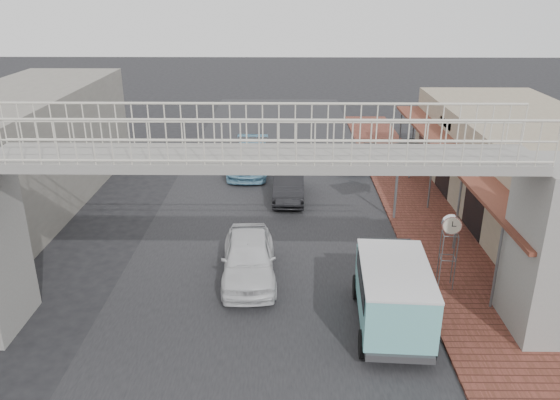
{
  "coord_description": "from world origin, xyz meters",
  "views": [
    {
      "loc": [
        0.65,
        -17.39,
        9.25
      ],
      "look_at": [
        0.41,
        1.5,
        1.8
      ],
      "focal_mm": 35.0,
      "sensor_mm": 36.0,
      "label": 1
    }
  ],
  "objects_px": {
    "white_hatchback": "(249,258)",
    "angkot_curb": "(351,154)",
    "dark_sedan": "(289,185)",
    "street_clock": "(451,228)",
    "angkot_far": "(249,158)",
    "motorcycle_far": "(369,149)",
    "angkot_van": "(393,287)",
    "motorcycle_near": "(413,167)",
    "arrow_sign": "(417,154)"
  },
  "relations": [
    {
      "from": "angkot_van",
      "to": "arrow_sign",
      "type": "xyz_separation_m",
      "value": [
        2.31,
        8.12,
        1.51
      ]
    },
    {
      "from": "angkot_far",
      "to": "motorcycle_far",
      "type": "distance_m",
      "value": 7.02
    },
    {
      "from": "white_hatchback",
      "to": "angkot_curb",
      "type": "relative_size",
      "value": 1.04
    },
    {
      "from": "motorcycle_far",
      "to": "street_clock",
      "type": "distance_m",
      "value": 14.4
    },
    {
      "from": "angkot_curb",
      "to": "motorcycle_far",
      "type": "bearing_deg",
      "value": -138.32
    },
    {
      "from": "motorcycle_near",
      "to": "arrow_sign",
      "type": "relative_size",
      "value": 0.52
    },
    {
      "from": "angkot_van",
      "to": "arrow_sign",
      "type": "relative_size",
      "value": 1.29
    },
    {
      "from": "angkot_far",
      "to": "street_clock",
      "type": "bearing_deg",
      "value": -57.95
    },
    {
      "from": "angkot_curb",
      "to": "angkot_far",
      "type": "distance_m",
      "value": 5.7
    },
    {
      "from": "white_hatchback",
      "to": "arrow_sign",
      "type": "distance_m",
      "value": 8.69
    },
    {
      "from": "dark_sedan",
      "to": "motorcycle_near",
      "type": "relative_size",
      "value": 2.25
    },
    {
      "from": "white_hatchback",
      "to": "dark_sedan",
      "type": "relative_size",
      "value": 1.11
    },
    {
      "from": "angkot_far",
      "to": "street_clock",
      "type": "xyz_separation_m",
      "value": [
        7.14,
        -11.99,
        1.45
      ]
    },
    {
      "from": "white_hatchback",
      "to": "angkot_curb",
      "type": "height_order",
      "value": "white_hatchback"
    },
    {
      "from": "angkot_far",
      "to": "street_clock",
      "type": "relative_size",
      "value": 2.0
    },
    {
      "from": "angkot_curb",
      "to": "arrow_sign",
      "type": "distance_m",
      "value": 7.99
    },
    {
      "from": "white_hatchback",
      "to": "motorcycle_near",
      "type": "height_order",
      "value": "white_hatchback"
    },
    {
      "from": "angkot_far",
      "to": "arrow_sign",
      "type": "height_order",
      "value": "arrow_sign"
    },
    {
      "from": "dark_sedan",
      "to": "angkot_van",
      "type": "bearing_deg",
      "value": -73.5
    },
    {
      "from": "street_clock",
      "to": "angkot_curb",
      "type": "bearing_deg",
      "value": 103.8
    },
    {
      "from": "dark_sedan",
      "to": "motorcycle_near",
      "type": "xyz_separation_m",
      "value": [
        6.38,
        3.09,
        -0.09
      ]
    },
    {
      "from": "dark_sedan",
      "to": "angkot_van",
      "type": "distance_m",
      "value": 10.69
    },
    {
      "from": "motorcycle_near",
      "to": "street_clock",
      "type": "relative_size",
      "value": 0.7
    },
    {
      "from": "dark_sedan",
      "to": "motorcycle_near",
      "type": "bearing_deg",
      "value": 26.46
    },
    {
      "from": "white_hatchback",
      "to": "dark_sedan",
      "type": "distance_m",
      "value": 7.53
    },
    {
      "from": "white_hatchback",
      "to": "angkot_van",
      "type": "relative_size",
      "value": 1.0
    },
    {
      "from": "dark_sedan",
      "to": "angkot_curb",
      "type": "bearing_deg",
      "value": 57.6
    },
    {
      "from": "angkot_van",
      "to": "street_clock",
      "type": "bearing_deg",
      "value": 48.91
    },
    {
      "from": "angkot_curb",
      "to": "motorcycle_near",
      "type": "xyz_separation_m",
      "value": [
        2.93,
        -2.22,
        -0.02
      ]
    },
    {
      "from": "dark_sedan",
      "to": "street_clock",
      "type": "bearing_deg",
      "value": -57.25
    },
    {
      "from": "motorcycle_near",
      "to": "arrow_sign",
      "type": "xyz_separation_m",
      "value": [
        -1.15,
        -5.23,
        2.27
      ]
    },
    {
      "from": "angkot_far",
      "to": "motorcycle_near",
      "type": "distance_m",
      "value": 8.49
    },
    {
      "from": "angkot_curb",
      "to": "angkot_far",
      "type": "bearing_deg",
      "value": 15.82
    },
    {
      "from": "dark_sedan",
      "to": "motorcycle_far",
      "type": "bearing_deg",
      "value": 54.5
    },
    {
      "from": "street_clock",
      "to": "arrow_sign",
      "type": "distance_m",
      "value": 5.97
    },
    {
      "from": "motorcycle_near",
      "to": "arrow_sign",
      "type": "height_order",
      "value": "arrow_sign"
    },
    {
      "from": "motorcycle_near",
      "to": "motorcycle_far",
      "type": "xyz_separation_m",
      "value": [
        -1.83,
        3.15,
        0.05
      ]
    },
    {
      "from": "white_hatchback",
      "to": "motorcycle_near",
      "type": "xyz_separation_m",
      "value": [
        7.74,
        10.5,
        -0.19
      ]
    },
    {
      "from": "angkot_far",
      "to": "motorcycle_far",
      "type": "relative_size",
      "value": 2.92
    },
    {
      "from": "motorcycle_far",
      "to": "arrow_sign",
      "type": "bearing_deg",
      "value": -179.07
    },
    {
      "from": "angkot_van",
      "to": "arrow_sign",
      "type": "distance_m",
      "value": 8.58
    },
    {
      "from": "angkot_far",
      "to": "street_clock",
      "type": "distance_m",
      "value": 14.03
    },
    {
      "from": "white_hatchback",
      "to": "angkot_far",
      "type": "relative_size",
      "value": 0.88
    },
    {
      "from": "angkot_van",
      "to": "angkot_curb",
      "type": "bearing_deg",
      "value": 91.37
    },
    {
      "from": "angkot_far",
      "to": "angkot_van",
      "type": "xyz_separation_m",
      "value": [
        4.99,
        -14.18,
        0.6
      ]
    },
    {
      "from": "angkot_far",
      "to": "angkot_van",
      "type": "height_order",
      "value": "angkot_van"
    },
    {
      "from": "motorcycle_near",
      "to": "motorcycle_far",
      "type": "distance_m",
      "value": 3.64
    },
    {
      "from": "motorcycle_far",
      "to": "arrow_sign",
      "type": "height_order",
      "value": "arrow_sign"
    },
    {
      "from": "angkot_curb",
      "to": "motorcycle_near",
      "type": "bearing_deg",
      "value": 144.44
    },
    {
      "from": "dark_sedan",
      "to": "street_clock",
      "type": "distance_m",
      "value": 9.65
    }
  ]
}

